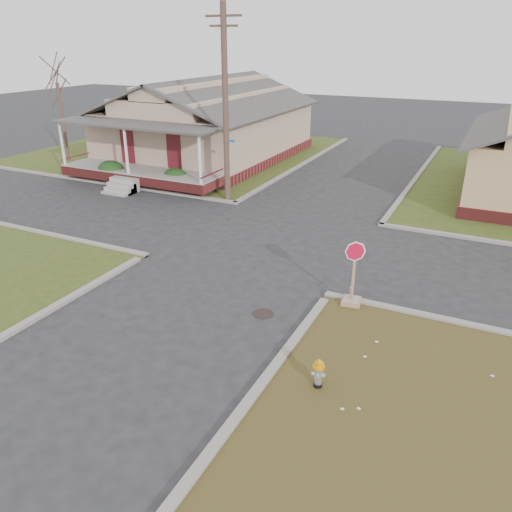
% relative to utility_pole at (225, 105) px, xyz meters
% --- Properties ---
extents(ground, '(120.00, 120.00, 0.00)m').
position_rel_utility_pole_xyz_m(ground, '(4.20, -8.90, -4.66)').
color(ground, '#242426').
rests_on(ground, ground).
extents(verge_far_left, '(19.00, 19.00, 0.05)m').
position_rel_utility_pole_xyz_m(verge_far_left, '(-8.80, 9.10, -4.64)').
color(verge_far_left, '#324418').
rests_on(verge_far_left, ground).
extents(curbs, '(80.00, 40.00, 0.12)m').
position_rel_utility_pole_xyz_m(curbs, '(4.20, -3.90, -4.66)').
color(curbs, gray).
rests_on(curbs, ground).
extents(manhole, '(0.64, 0.64, 0.01)m').
position_rel_utility_pole_xyz_m(manhole, '(6.40, -9.40, -4.66)').
color(manhole, black).
rests_on(manhole, ground).
extents(corner_house, '(10.10, 15.50, 5.30)m').
position_rel_utility_pole_xyz_m(corner_house, '(-5.80, 7.78, -2.38)').
color(corner_house, maroon).
rests_on(corner_house, ground).
extents(utility_pole, '(1.80, 0.28, 9.00)m').
position_rel_utility_pole_xyz_m(utility_pole, '(0.00, 0.00, 0.00)').
color(utility_pole, '#412B25').
rests_on(utility_pole, ground).
extents(tree_far_left, '(0.22, 0.22, 4.90)m').
position_rel_utility_pole_xyz_m(tree_far_left, '(-13.80, 3.10, -2.16)').
color(tree_far_left, '#412B25').
rests_on(tree_far_left, verge_far_left).
extents(fire_hydrant, '(0.28, 0.28, 0.75)m').
position_rel_utility_pole_xyz_m(fire_hydrant, '(9.00, -11.93, -4.20)').
color(fire_hydrant, black).
rests_on(fire_hydrant, ground).
extents(stop_sign, '(0.58, 0.57, 2.05)m').
position_rel_utility_pole_xyz_m(stop_sign, '(8.59, -7.72, -4.17)').
color(stop_sign, '#9E7656').
rests_on(stop_sign, ground).
extents(hedge_left, '(1.55, 1.27, 1.18)m').
position_rel_utility_pole_xyz_m(hedge_left, '(-7.47, 0.08, -4.02)').
color(hedge_left, '#173513').
rests_on(hedge_left, verge_far_left).
extents(hedge_right, '(1.43, 1.17, 1.10)m').
position_rel_utility_pole_xyz_m(hedge_right, '(-3.55, 0.66, -4.06)').
color(hedge_right, '#173513').
rests_on(hedge_right, verge_far_left).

